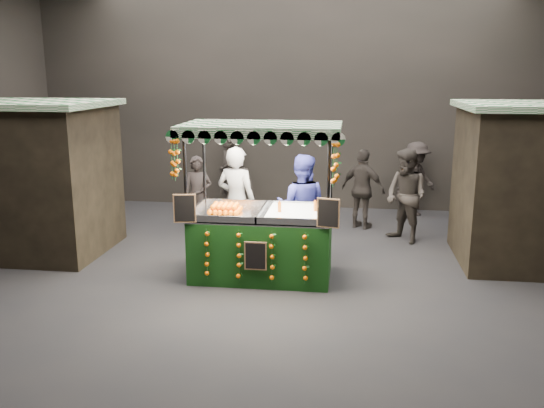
# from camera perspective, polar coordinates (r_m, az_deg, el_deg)

# --- Properties ---
(ground) EXTENTS (12.00, 12.00, 0.00)m
(ground) POSITION_cam_1_polar(r_m,az_deg,el_deg) (8.76, -0.46, -7.65)
(ground) COLOR black
(ground) RESTS_ON ground
(market_hall) EXTENTS (12.10, 10.10, 5.05)m
(market_hall) POSITION_cam_1_polar(r_m,az_deg,el_deg) (8.20, -0.51, 15.06)
(market_hall) COLOR black
(market_hall) RESTS_ON ground
(neighbour_stall_left) EXTENTS (3.00, 2.20, 2.60)m
(neighbour_stall_left) POSITION_cam_1_polar(r_m,az_deg,el_deg) (10.83, -23.38, 2.47)
(neighbour_stall_left) COLOR black
(neighbour_stall_left) RESTS_ON ground
(juice_stall) EXTENTS (2.41, 1.42, 2.34)m
(juice_stall) POSITION_cam_1_polar(r_m,az_deg,el_deg) (8.72, -0.96, -2.72)
(juice_stall) COLOR black
(juice_stall) RESTS_ON ground
(vendor_grey) EXTENTS (0.78, 0.61, 1.87)m
(vendor_grey) POSITION_cam_1_polar(r_m,az_deg,el_deg) (9.74, -3.52, 0.22)
(vendor_grey) COLOR gray
(vendor_grey) RESTS_ON ground
(vendor_blue) EXTENTS (0.89, 0.71, 1.76)m
(vendor_blue) POSITION_cam_1_polar(r_m,az_deg,el_deg) (9.62, 2.92, -0.29)
(vendor_blue) COLOR navy
(vendor_blue) RESTS_ON ground
(shopper_0) EXTENTS (0.56, 0.37, 1.52)m
(shopper_0) POSITION_cam_1_polar(r_m,az_deg,el_deg) (11.11, -7.34, 0.80)
(shopper_0) COLOR #282221
(shopper_0) RESTS_ON ground
(shopper_1) EXTENTS (1.04, 1.06, 1.72)m
(shopper_1) POSITION_cam_1_polar(r_m,az_deg,el_deg) (10.80, 13.09, 0.76)
(shopper_1) COLOR #2E2925
(shopper_1) RESTS_ON ground
(shopper_2) EXTENTS (1.01, 0.79, 1.59)m
(shopper_2) POSITION_cam_1_polar(r_m,az_deg,el_deg) (11.62, 8.95, 1.47)
(shopper_2) COLOR #292421
(shopper_2) RESTS_ON ground
(shopper_3) EXTENTS (1.19, 1.12, 1.61)m
(shopper_3) POSITION_cam_1_polar(r_m,az_deg,el_deg) (12.86, 13.95, 2.40)
(shopper_3) COLOR black
(shopper_3) RESTS_ON ground
(shopper_4) EXTENTS (0.78, 0.55, 1.51)m
(shopper_4) POSITION_cam_1_polar(r_m,az_deg,el_deg) (12.31, -3.54, 2.04)
(shopper_4) COLOR #2D2824
(shopper_4) RESTS_ON ground
(shopper_5) EXTENTS (1.60, 1.54, 1.82)m
(shopper_5) POSITION_cam_1_polar(r_m,az_deg,el_deg) (11.24, 24.80, 0.61)
(shopper_5) COLOR #2E2A25
(shopper_5) RESTS_ON ground
(shopper_6) EXTENTS (0.67, 0.73, 1.68)m
(shopper_6) POSITION_cam_1_polar(r_m,az_deg,el_deg) (13.20, -4.35, 3.15)
(shopper_6) COLOR #2B2623
(shopper_6) RESTS_ON ground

